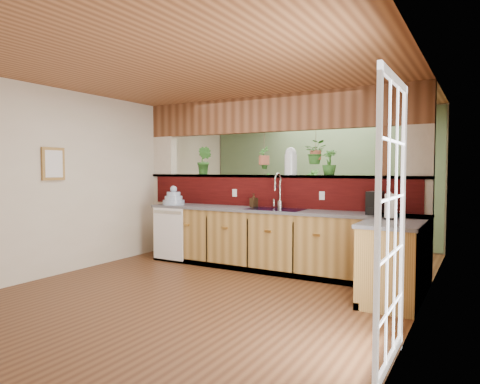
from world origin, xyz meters
The scene contains 28 objects.
ground centered at (0.00, 0.00, 0.00)m, with size 4.60×7.00×0.01m, color #4E2D18.
ceiling centered at (0.00, 0.00, 2.60)m, with size 4.60×7.00×0.01m, color brown.
wall_back centered at (0.00, 3.50, 1.30)m, with size 4.60×0.02×2.60m, color beige.
wall_left centered at (-2.30, 0.00, 1.30)m, with size 0.02×7.00×2.60m, color beige.
wall_right centered at (2.30, 0.00, 1.30)m, with size 0.02×7.00×2.60m, color beige.
pass_through_partition centered at (0.03, 1.35, 1.19)m, with size 4.60×0.21×2.60m.
pass_through_ledge centered at (0.00, 1.35, 1.37)m, with size 4.60×0.21×0.04m, color brown.
header_beam centered at (0.00, 1.35, 2.33)m, with size 4.60×0.15×0.55m, color brown.
sage_backwall centered at (0.00, 3.48, 1.30)m, with size 4.55×0.02×2.55m, color #5A744F.
countertop centered at (0.84, 0.87, 0.45)m, with size 4.14×1.52×0.90m.
dishwasher centered at (-1.48, 0.66, 0.46)m, with size 0.58×0.03×0.82m.
navy_sink centered at (0.25, 0.98, 0.82)m, with size 0.82×0.50×0.18m.
french_door centered at (2.27, -1.30, 1.05)m, with size 0.06×1.02×2.16m, color white.
framed_print centered at (-2.27, -0.80, 1.55)m, with size 0.04×0.35×0.45m.
faucet centered at (0.23, 1.13, 1.18)m, with size 0.23×0.23×0.52m.
dish_stack centered at (-1.53, 0.87, 1.00)m, with size 0.35×0.35×0.31m.
soap_dispenser centered at (-0.17, 1.09, 1.00)m, with size 0.09×0.10×0.21m, color #352413.
coffee_maker centered at (1.65, 0.95, 1.04)m, with size 0.16×0.26×0.29m.
paper_towel centered at (1.93, 0.49, 1.04)m, with size 0.15×0.15×0.31m.
glass_jar centered at (0.32, 1.35, 1.60)m, with size 0.19×0.19×0.42m.
ledge_plant_left centered at (-1.25, 1.35, 1.62)m, with size 0.26×0.21×0.46m, color #2B6121.
ledge_plant_right centered at (0.92, 1.35, 1.57)m, with size 0.21×0.21×0.37m, color #2B6121.
hanging_plant_a centered at (-0.12, 1.35, 1.77)m, with size 0.22×0.19×0.50m.
hanging_plant_b centered at (0.71, 1.35, 1.87)m, with size 0.36×0.33×0.45m.
shelving_console centered at (-0.37, 3.25, 0.50)m, with size 1.46×0.39×0.97m, color black.
shelf_plant_a centered at (-1.00, 3.25, 1.20)m, with size 0.22×0.15×0.42m, color #2B6121.
shelf_plant_b centered at (-0.02, 3.25, 1.23)m, with size 0.28×0.28×0.49m, color #2B6121.
floor_plant centered at (0.56, 2.61, 0.35)m, with size 0.63×0.55×0.70m, color #2B6121.
Camera 1 is at (2.87, -4.61, 1.47)m, focal length 32.00 mm.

